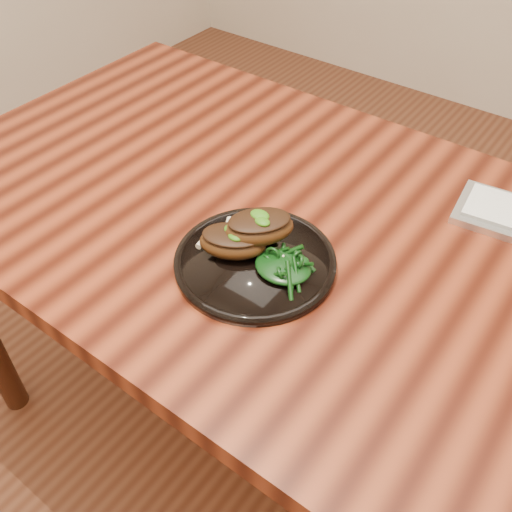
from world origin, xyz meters
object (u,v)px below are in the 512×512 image
(greens_heap, at_px, (283,263))
(plate, at_px, (255,261))
(desk, at_px, (332,276))
(lamb_chop_front, at_px, (232,241))

(greens_heap, bearing_deg, plate, -174.81)
(desk, relative_size, plate, 6.27)
(desk, xyz_separation_m, plate, (-0.07, -0.13, 0.09))
(desk, bearing_deg, plate, -120.16)
(plate, xyz_separation_m, greens_heap, (0.05, 0.00, 0.02))
(plate, bearing_deg, greens_heap, 5.19)
(desk, height_order, plate, plate)
(lamb_chop_front, distance_m, greens_heap, 0.09)
(plate, relative_size, lamb_chop_front, 2.04)
(desk, height_order, lamb_chop_front, lamb_chop_front)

